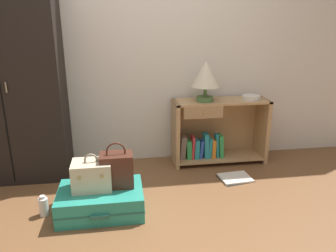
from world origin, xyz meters
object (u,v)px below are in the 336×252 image
object	(u,v)px
suitcase_large	(101,200)
handbag	(117,169)
wardrobe	(8,83)
bowl	(251,97)
table_lamp	(206,76)
open_book_on_floor	(235,178)
bookshelf	(215,132)
train_case	(92,175)
bottle	(44,206)

from	to	relation	value
suitcase_large	handbag	xyz separation A→B (m)	(0.14, 0.05, 0.24)
wardrobe	suitcase_large	size ratio (longest dim) A/B	2.77
bowl	handbag	xyz separation A→B (m)	(-1.41, -0.77, -0.37)
wardrobe	table_lamp	xyz separation A→B (m)	(1.87, 0.02, 0.02)
table_lamp	open_book_on_floor	bearing A→B (deg)	-62.35
bowl	handbag	size ratio (longest dim) A/B	0.51
bowl	wardrobe	bearing A→B (deg)	-179.35
wardrobe	open_book_on_floor	size ratio (longest dim) A/B	5.38
bookshelf	table_lamp	world-z (taller)	table_lamp
bookshelf	open_book_on_floor	bearing A→B (deg)	-79.91
train_case	bottle	distance (m)	0.46
open_book_on_floor	table_lamp	bearing A→B (deg)	117.65
handbag	open_book_on_floor	world-z (taller)	handbag
table_lamp	bottle	world-z (taller)	table_lamp
bowl	bookshelf	bearing A→B (deg)	174.30
bottle	open_book_on_floor	distance (m)	1.76
table_lamp	suitcase_large	size ratio (longest dim) A/B	0.61
table_lamp	open_book_on_floor	size ratio (longest dim) A/B	1.18
open_book_on_floor	wardrobe	bearing A→B (deg)	169.15
wardrobe	handbag	distance (m)	1.34
bottle	wardrobe	bearing A→B (deg)	115.48
open_book_on_floor	bowl	bearing A→B (deg)	56.70
table_lamp	wardrobe	bearing A→B (deg)	-179.38
train_case	bottle	world-z (taller)	train_case
train_case	suitcase_large	bearing A→B (deg)	-28.87
bookshelf	open_book_on_floor	world-z (taller)	bookshelf
suitcase_large	bowl	bearing A→B (deg)	27.73
train_case	bottle	bearing A→B (deg)	-177.88
wardrobe	bottle	bearing A→B (deg)	-64.52
table_lamp	handbag	distance (m)	1.34
table_lamp	bottle	size ratio (longest dim) A/B	2.42
open_book_on_floor	handbag	bearing A→B (deg)	-163.30
bookshelf	suitcase_large	world-z (taller)	bookshelf
bookshelf	handbag	world-z (taller)	bookshelf
bowl	open_book_on_floor	world-z (taller)	bowl
bookshelf	handbag	distance (m)	1.32
bowl	handbag	distance (m)	1.65
bookshelf	open_book_on_floor	xyz separation A→B (m)	(0.08, -0.46, -0.32)
suitcase_large	open_book_on_floor	bearing A→B (deg)	17.00
suitcase_large	bottle	world-z (taller)	suitcase_large
table_lamp	train_case	size ratio (longest dim) A/B	1.36
bowl	open_book_on_floor	size ratio (longest dim) A/B	0.55
wardrobe	bookshelf	world-z (taller)	wardrobe
train_case	bowl	bearing A→B (deg)	25.95
bookshelf	train_case	world-z (taller)	bookshelf
bookshelf	bottle	bearing A→B (deg)	-153.01
train_case	handbag	bearing A→B (deg)	4.76
wardrobe	open_book_on_floor	distance (m)	2.32
bottle	bowl	bearing A→B (deg)	21.74
suitcase_large	bottle	size ratio (longest dim) A/B	3.97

